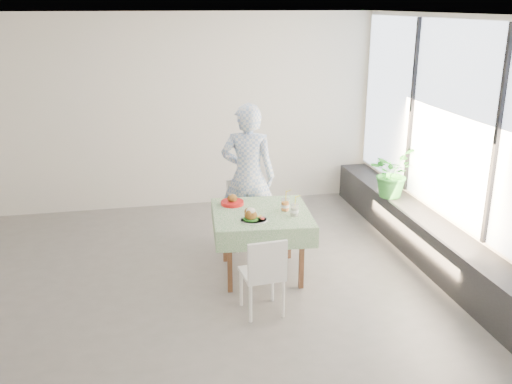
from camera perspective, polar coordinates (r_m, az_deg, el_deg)
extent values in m
plane|color=#63605E|center=(6.43, -6.58, -8.57)|extent=(6.00, 6.00, 0.00)
plane|color=white|center=(5.74, -7.64, 17.20)|extent=(6.00, 6.00, 0.00)
cube|color=silver|center=(8.37, -8.60, 7.83)|extent=(6.00, 0.02, 2.80)
cube|color=silver|center=(3.59, -3.50, -6.43)|extent=(6.00, 0.02, 2.80)
cube|color=silver|center=(6.85, 18.87, 4.71)|extent=(0.02, 5.00, 2.80)
cube|color=#D1E0F9|center=(6.78, 18.86, 6.76)|extent=(0.01, 4.80, 2.18)
cube|color=black|center=(7.10, 16.52, -4.37)|extent=(0.40, 4.80, 0.50)
cube|color=brown|center=(6.22, 0.55, -2.28)|extent=(0.98, 0.98, 0.04)
cube|color=white|center=(6.21, 0.55, -2.05)|extent=(1.13, 1.13, 0.01)
cube|color=white|center=(7.05, -1.00, -2.24)|extent=(0.44, 0.44, 0.04)
cube|color=white|center=(7.14, -1.46, -0.15)|extent=(0.39, 0.09, 0.39)
cube|color=white|center=(5.58, 0.59, -8.16)|extent=(0.42, 0.42, 0.04)
cube|color=white|center=(5.34, 1.17, -6.94)|extent=(0.38, 0.07, 0.38)
imported|color=#8AAADE|center=(6.92, -0.79, 1.56)|extent=(0.76, 0.62, 1.80)
cylinder|color=white|center=(5.95, -0.23, -2.83)|extent=(0.29, 0.29, 0.02)
cylinder|color=#155715|center=(5.94, -0.53, -2.73)|extent=(0.16, 0.16, 0.02)
ellipsoid|color=brown|center=(5.92, -0.54, -2.32)|extent=(0.13, 0.12, 0.10)
ellipsoid|color=white|center=(5.91, -0.54, -1.90)|extent=(0.10, 0.09, 0.07)
cylinder|color=#9A150E|center=(5.95, 0.63, -2.62)|extent=(0.05, 0.05, 0.03)
cylinder|color=white|center=(6.23, 2.94, -1.30)|extent=(0.09, 0.09, 0.13)
cylinder|color=orange|center=(6.24, 2.94, -1.43)|extent=(0.08, 0.08, 0.10)
cylinder|color=white|center=(6.21, 2.95, -0.71)|extent=(0.10, 0.10, 0.01)
cylinder|color=yellow|center=(6.19, 3.01, -0.29)|extent=(0.01, 0.03, 0.18)
cylinder|color=white|center=(6.09, 3.87, -1.82)|extent=(0.09, 0.09, 0.13)
cylinder|color=beige|center=(6.09, 3.86, -1.95)|extent=(0.08, 0.08, 0.09)
cylinder|color=white|center=(6.07, 3.88, -1.24)|extent=(0.09, 0.09, 0.01)
cylinder|color=yellow|center=(6.05, 3.94, -0.83)|extent=(0.01, 0.03, 0.17)
cylinder|color=red|center=(6.43, -2.39, -1.09)|extent=(0.26, 0.26, 0.04)
cylinder|color=white|center=(6.42, -2.39, -1.00)|extent=(0.22, 0.22, 0.01)
ellipsoid|color=brown|center=(6.41, -2.39, -0.64)|extent=(0.11, 0.11, 0.10)
imported|color=#297D31|center=(7.57, 13.38, 1.92)|extent=(0.77, 0.76, 0.65)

